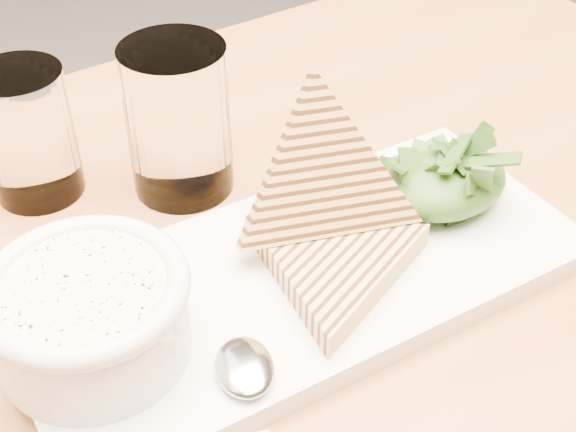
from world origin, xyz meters
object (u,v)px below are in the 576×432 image
glass_near (178,121)px  glass_far (29,134)px  soup_bowl (92,323)px  platter (303,278)px

glass_near → glass_far: bearing=151.7°
soup_bowl → glass_near: glass_near is taller
glass_near → glass_far: (-0.10, 0.05, -0.01)m
glass_near → platter: bearing=-83.3°
soup_bowl → glass_near: bearing=48.3°
soup_bowl → glass_far: size_ratio=1.10×
platter → glass_near: (-0.02, 0.15, 0.05)m
soup_bowl → glass_far: (0.03, 0.20, 0.01)m
glass_near → glass_far: size_ratio=1.15×
platter → soup_bowl: 0.15m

